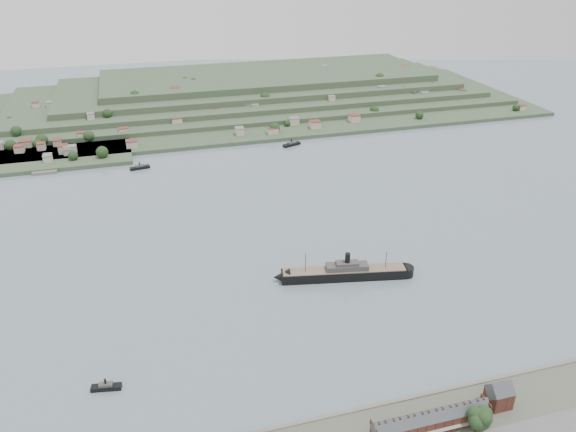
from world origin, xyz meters
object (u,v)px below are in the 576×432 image
object	(u,v)px
gabled_building	(499,395)
steamship	(341,273)
fig_tree	(481,418)
terrace_row	(431,420)
tugboat	(106,387)

from	to	relation	value
gabled_building	steamship	size ratio (longest dim) A/B	0.15
gabled_building	steamship	bearing A→B (deg)	103.90
steamship	fig_tree	xyz separation A→B (m)	(12.98, -136.81, 6.29)
terrace_row	steamship	xyz separation A→B (m)	(6.61, 128.88, -2.76)
gabled_building	fig_tree	bearing A→B (deg)	-146.29
gabled_building	tugboat	distance (m)	188.06
terrace_row	gabled_building	xyz separation A→B (m)	(37.50, 4.02, 1.34)
steamship	tugboat	size ratio (longest dim) A/B	6.07
gabled_building	fig_tree	world-z (taller)	gabled_building
steamship	tugboat	distance (m)	158.41
steamship	tugboat	world-z (taller)	steamship
steamship	terrace_row	bearing A→B (deg)	-92.94
gabled_building	steamship	xyz separation A→B (m)	(-30.89, 124.86, -4.11)
terrace_row	fig_tree	world-z (taller)	fig_tree
terrace_row	tugboat	xyz separation A→B (m)	(-139.41, 67.50, -5.24)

